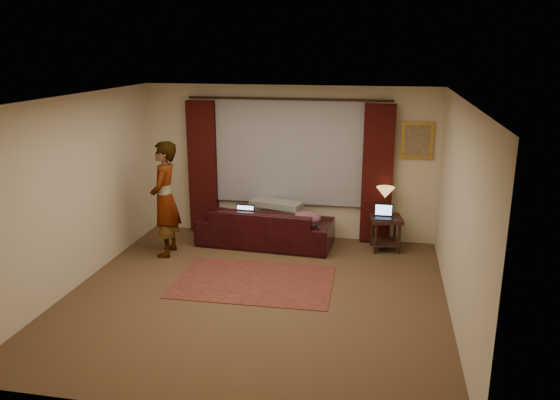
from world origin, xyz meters
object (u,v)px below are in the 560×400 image
object	(u,v)px
sofa	(265,219)
laptop_sofa	(243,214)
end_table	(385,233)
person	(165,199)
laptop_table	(384,212)
tiffany_lamp	(385,201)

from	to	relation	value
sofa	laptop_sofa	world-z (taller)	sofa
laptop_sofa	end_table	world-z (taller)	laptop_sofa
sofa	person	size ratio (longest dim) A/B	1.22
person	end_table	bearing A→B (deg)	96.35
end_table	laptop_table	bearing A→B (deg)	-113.51
laptop_table	person	xyz separation A→B (m)	(-3.37, -0.75, 0.24)
laptop_sofa	laptop_table	world-z (taller)	laptop_table
tiffany_lamp	person	world-z (taller)	person
end_table	laptop_sofa	bearing A→B (deg)	-173.05
end_table	tiffany_lamp	bearing A→B (deg)	111.97
tiffany_lamp	person	xyz separation A→B (m)	(-3.38, -0.94, 0.11)
sofa	laptop_sofa	bearing A→B (deg)	28.39
sofa	person	world-z (taller)	person
tiffany_lamp	laptop_sofa	bearing A→B (deg)	-170.81
sofa	end_table	distance (m)	1.98
laptop_sofa	tiffany_lamp	size ratio (longest dim) A/B	0.75
end_table	person	bearing A→B (deg)	-165.95
laptop_table	end_table	bearing A→B (deg)	65.67
sofa	end_table	world-z (taller)	sofa
laptop_table	person	size ratio (longest dim) A/B	0.18
laptop_table	person	distance (m)	3.46
laptop_sofa	sofa	bearing A→B (deg)	28.28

